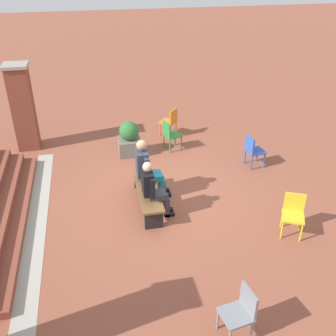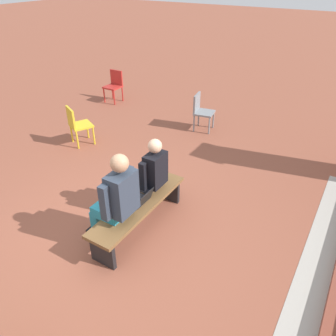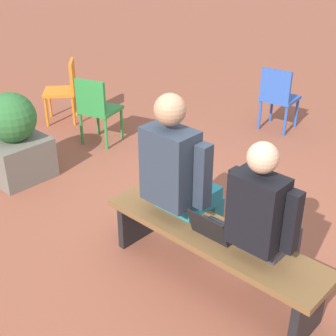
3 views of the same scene
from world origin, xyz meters
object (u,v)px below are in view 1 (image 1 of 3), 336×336
person_student (153,188)px  plastic_chair_near_bench_left (170,133)px  plastic_chair_far_right (241,310)px  bench (147,192)px  plastic_chair_by_pillar (170,120)px  laptop (147,187)px  planter (129,139)px  plastic_chair_near_bench_right (293,212)px  plastic_chair_mid_courtyard (253,149)px  person_adult (147,168)px

person_student → plastic_chair_near_bench_left: (2.98, -1.00, -0.22)m
plastic_chair_far_right → plastic_chair_near_bench_left: bearing=-2.5°
bench → plastic_chair_by_pillar: size_ratio=2.14×
bench → laptop: laptop is taller
laptop → planter: size_ratio=0.34×
plastic_chair_near_bench_right → planter: 4.87m
person_student → plastic_chair_mid_courtyard: size_ratio=1.54×
plastic_chair_mid_courtyard → planter: bearing=66.2°
person_adult → plastic_chair_mid_courtyard: size_ratio=1.70×
laptop → plastic_chair_far_right: (-3.47, -0.80, -0.02)m
bench → plastic_chair_mid_courtyard: 3.18m
person_adult → planter: (2.18, 0.15, -0.31)m
plastic_chair_by_pillar → bench: bearing=160.3°
person_student → planter: size_ratio=1.38×
plastic_chair_near_bench_right → plastic_chair_far_right: 2.76m
bench → plastic_chair_near_bench_left: (2.60, -1.06, 0.13)m
plastic_chair_far_right → plastic_chair_by_pillar: 7.04m
bench → laptop: (-0.03, 0.01, 0.15)m
person_adult → planter: size_ratio=1.52×
person_adult → plastic_chair_near_bench_right: size_ratio=1.70×
plastic_chair_near_bench_right → plastic_chair_far_right: bearing=137.5°
person_adult → plastic_chair_far_right: 3.96m
plastic_chair_near_bench_left → plastic_chair_by_pillar: 0.93m
plastic_chair_mid_courtyard → planter: (1.33, 3.01, -0.04)m
plastic_chair_by_pillar → planter: 1.65m
person_adult → laptop: size_ratio=4.45×
person_student → plastic_chair_near_bench_right: size_ratio=1.54×
bench → plastic_chair_far_right: plastic_chair_far_right is taller
laptop → plastic_chair_far_right: 3.57m
plastic_chair_near_bench_left → planter: (-0.04, 1.14, -0.04)m
plastic_chair_mid_courtyard → plastic_chair_far_right: bearing=155.7°
plastic_chair_mid_courtyard → planter: size_ratio=0.89×
plastic_chair_near_bench_right → laptop: bearing=61.6°
laptop → plastic_chair_near_bench_right: (-1.44, -2.67, -0.02)m
person_adult → plastic_chair_mid_courtyard: (0.85, -2.86, -0.27)m
plastic_chair_near_bench_left → plastic_chair_far_right: bearing=177.5°
person_adult → laptop: 0.49m
person_adult → laptop: person_adult is taller
plastic_chair_far_right → planter: 6.13m
bench → person_student: size_ratio=1.39×
plastic_chair_far_right → plastic_chair_by_pillar: (7.02, -0.47, 0.00)m
plastic_chair_near_bench_left → plastic_chair_mid_courtyard: 2.32m
plastic_chair_near_bench_right → planter: planter is taller
bench → planter: (2.56, 0.08, 0.08)m
laptop → plastic_chair_near_bench_right: size_ratio=0.38×
bench → plastic_chair_mid_courtyard: bearing=-67.2°
person_student → plastic_chair_by_pillar: person_student is taller
person_student → plastic_chair_near_bench_left: person_student is taller
plastic_chair_near_bench_right → plastic_chair_by_pillar: same height
plastic_chair_far_right → plastic_chair_near_bench_right: bearing=-42.5°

